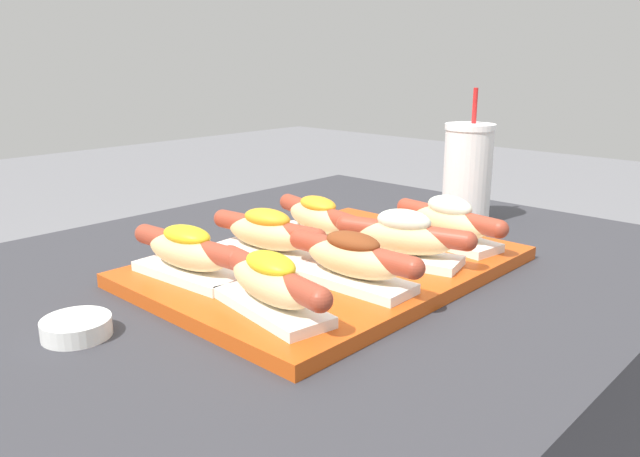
% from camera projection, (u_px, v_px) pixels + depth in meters
% --- Properties ---
extents(serving_tray, '(0.49, 0.36, 0.02)m').
position_uv_depth(serving_tray, '(331.00, 266.00, 0.85)').
color(serving_tray, '#CC4C14').
rests_on(serving_tray, patio_table).
extents(hot_dog_0, '(0.08, 0.20, 0.07)m').
position_uv_depth(hot_dog_0, '(271.00, 283.00, 0.67)').
color(hot_dog_0, white).
rests_on(hot_dog_0, serving_tray).
extents(hot_dog_1, '(0.06, 0.20, 0.07)m').
position_uv_depth(hot_dog_1, '(353.00, 259.00, 0.74)').
color(hot_dog_1, white).
rests_on(hot_dog_1, serving_tray).
extents(hot_dog_2, '(0.10, 0.19, 0.07)m').
position_uv_depth(hot_dog_2, '(403.00, 237.00, 0.83)').
color(hot_dog_2, white).
rests_on(hot_dog_2, serving_tray).
extents(hot_dog_3, '(0.08, 0.20, 0.07)m').
position_uv_depth(hot_dog_3, '(449.00, 222.00, 0.91)').
color(hot_dog_3, white).
rests_on(hot_dog_3, serving_tray).
extents(hot_dog_4, '(0.07, 0.20, 0.07)m').
position_uv_depth(hot_dog_4, '(188.00, 252.00, 0.77)').
color(hot_dog_4, white).
rests_on(hot_dog_4, serving_tray).
extents(hot_dog_5, '(0.08, 0.20, 0.07)m').
position_uv_depth(hot_dog_5, '(267.00, 233.00, 0.85)').
color(hot_dog_5, white).
rests_on(hot_dog_5, serving_tray).
extents(hot_dog_6, '(0.09, 0.19, 0.07)m').
position_uv_depth(hot_dog_6, '(318.00, 218.00, 0.94)').
color(hot_dog_6, white).
rests_on(hot_dog_6, serving_tray).
extents(sauce_bowl, '(0.07, 0.07, 0.02)m').
position_uv_depth(sauce_bowl, '(76.00, 326.00, 0.65)').
color(sauce_bowl, white).
rests_on(sauce_bowl, patio_table).
extents(drink_cup, '(0.09, 0.09, 0.23)m').
position_uv_depth(drink_cup, '(467.00, 173.00, 1.09)').
color(drink_cup, white).
rests_on(drink_cup, patio_table).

